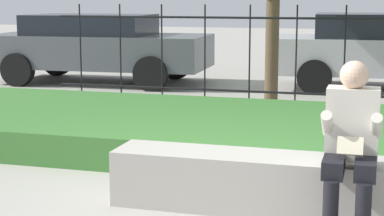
{
  "coord_description": "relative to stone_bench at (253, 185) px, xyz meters",
  "views": [
    {
      "loc": [
        1.12,
        -4.96,
        1.72
      ],
      "look_at": [
        -0.52,
        0.71,
        0.69
      ],
      "focal_mm": 60.0,
      "sensor_mm": 36.0,
      "label": 1
    }
  ],
  "objects": [
    {
      "name": "ground_plane",
      "position": [
        -0.2,
        0.0,
        -0.21
      ],
      "size": [
        60.0,
        60.0,
        0.0
      ],
      "primitive_type": "plane",
      "color": "#A8A399"
    },
    {
      "name": "person_seated_reader",
      "position": [
        0.77,
        -0.29,
        0.48
      ],
      "size": [
        0.42,
        0.73,
        1.26
      ],
      "color": "black",
      "rests_on": "ground_plane"
    },
    {
      "name": "stone_bench",
      "position": [
        0.0,
        0.0,
        0.0
      ],
      "size": [
        2.3,
        0.51,
        0.46
      ],
      "color": "#ADA89E",
      "rests_on": "ground_plane"
    },
    {
      "name": "iron_fence",
      "position": [
        -0.2,
        4.36,
        0.64
      ],
      "size": [
        7.53,
        0.03,
        1.6
      ],
      "color": "black",
      "rests_on": "ground_plane"
    },
    {
      "name": "car_parked_center",
      "position": [
        1.06,
        7.44,
        0.55
      ],
      "size": [
        4.21,
        2.14,
        1.41
      ],
      "rotation": [
        0.0,
        0.0,
        0.07
      ],
      "color": "#B7B7BC",
      "rests_on": "ground_plane"
    },
    {
      "name": "car_parked_left",
      "position": [
        -4.46,
        6.87,
        0.54
      ],
      "size": [
        4.42,
        2.09,
        1.36
      ],
      "rotation": [
        0.0,
        0.0,
        0.04
      ],
      "color": "#4C5156",
      "rests_on": "ground_plane"
    },
    {
      "name": "grass_berm",
      "position": [
        -0.2,
        2.14,
        -0.03
      ],
      "size": [
        9.53,
        2.87,
        0.34
      ],
      "color": "#3D7533",
      "rests_on": "ground_plane"
    }
  ]
}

